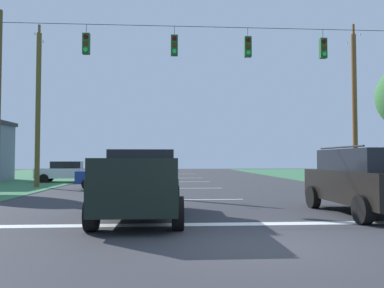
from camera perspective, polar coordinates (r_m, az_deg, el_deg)
ground_plane at (r=7.78m, az=10.78°, el=-14.69°), size 120.00×120.00×0.00m
stop_bar_stripe at (r=10.09m, az=7.30°, el=-11.81°), size 15.96×0.45×0.01m
lane_dash_0 at (r=15.97m, az=3.17°, el=-8.31°), size 2.50×0.15×0.01m
lane_dash_1 at (r=22.13m, az=1.25°, el=-6.64°), size 2.50×0.15×0.01m
lane_dash_2 at (r=28.41m, az=0.16°, el=-5.68°), size 2.50×0.15×0.01m
lane_dash_3 at (r=34.14m, az=-0.48°, el=-5.12°), size 2.50×0.15×0.01m
lane_dash_4 at (r=43.52m, az=-1.16°, el=-4.51°), size 2.50×0.15×0.01m
overhead_signal_span at (r=17.65m, az=2.14°, el=7.48°), size 18.93×0.31×8.38m
pickup_truck at (r=10.99m, az=-7.66°, el=-5.98°), size 2.29×5.40×1.95m
suv_black at (r=12.65m, az=24.66°, el=-4.88°), size 2.25×4.82×2.05m
distant_car_crossing_white at (r=29.34m, az=-18.25°, el=-3.93°), size 4.44×2.31×1.52m
distant_car_oncoming at (r=21.87m, az=-11.10°, el=-4.59°), size 4.45×2.34×1.52m
utility_pole_mid_right at (r=25.89m, az=23.22°, el=5.08°), size 0.30×1.76×10.19m
utility_pole_near_left at (r=24.60m, az=-22.11°, el=5.11°), size 0.30×1.54×9.79m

